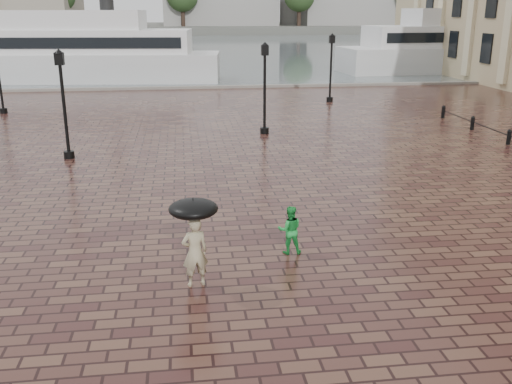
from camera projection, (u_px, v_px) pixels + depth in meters
The scene contains 10 objects.
ground at pixel (229, 241), 15.62m from camera, with size 300.00×300.00×0.00m, color #321817.
harbour_water at pixel (186, 45), 102.50m from camera, with size 240.00×240.00×0.00m, color #4E5A5F.
quay_edge at pixel (196, 89), 45.84m from camera, with size 80.00×0.60×0.30m, color slate.
far_shore at pixel (183, 28), 166.41m from camera, with size 300.00×60.00×2.00m, color #4C4C47.
street_lamps at pixel (174, 81), 31.25m from camera, with size 21.44×14.44×4.40m.
adult_pedestrian at pixel (195, 252), 12.86m from camera, with size 0.60×0.39×1.64m, color tan.
child_pedestrian at pixel (290, 230), 14.66m from camera, with size 0.62×0.49×1.28m, color green.
ferry_near at pixel (76, 52), 50.07m from camera, with size 25.54×8.50×8.22m.
ferry_far at pixel (465, 46), 58.16m from camera, with size 26.13×7.94×8.45m.
umbrella at pixel (193, 209), 12.54m from camera, with size 1.10×1.10×1.13m.
Camera 1 is at (-1.14, -14.44, 6.04)m, focal length 40.00 mm.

